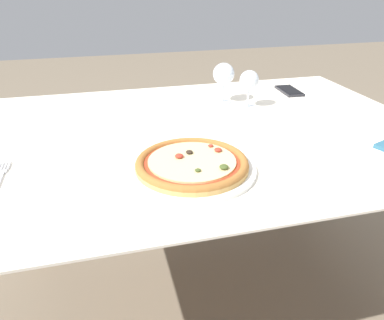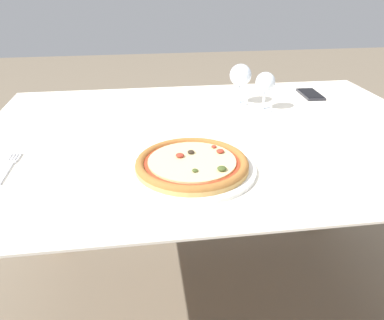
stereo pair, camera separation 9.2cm
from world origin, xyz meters
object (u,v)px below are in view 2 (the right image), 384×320
(wine_glass_far_left, at_px, (265,84))
(pizza_plate, at_px, (192,165))
(wine_glass_far_right, at_px, (240,76))
(dining_table, at_px, (213,153))
(fork, at_px, (9,167))
(cell_phone, at_px, (310,94))

(wine_glass_far_left, bearing_deg, pizza_plate, -127.22)
(wine_glass_far_left, bearing_deg, wine_glass_far_right, 129.86)
(dining_table, height_order, fork, fork)
(dining_table, height_order, pizza_plate, pizza_plate)
(pizza_plate, bearing_deg, cell_phone, 45.03)
(dining_table, xyz_separation_m, pizza_plate, (-0.10, -0.25, 0.09))
(wine_glass_far_left, bearing_deg, dining_table, -141.83)
(cell_phone, bearing_deg, wine_glass_far_left, -149.52)
(dining_table, relative_size, wine_glass_far_left, 10.53)
(fork, distance_m, cell_phone, 1.12)
(fork, relative_size, wine_glass_far_right, 1.14)
(fork, bearing_deg, dining_table, 16.72)
(dining_table, xyz_separation_m, wine_glass_far_right, (0.15, 0.25, 0.18))
(dining_table, distance_m, cell_phone, 0.56)
(wine_glass_far_right, distance_m, cell_phone, 0.33)
(pizza_plate, distance_m, wine_glass_far_right, 0.56)
(dining_table, xyz_separation_m, fork, (-0.56, -0.17, 0.08))
(cell_phone, bearing_deg, wine_glass_far_right, -168.88)
(fork, relative_size, wine_glass_far_left, 1.24)
(wine_glass_far_right, bearing_deg, wine_glass_far_left, -50.14)
(dining_table, distance_m, wine_glass_far_left, 0.32)
(pizza_plate, relative_size, wine_glass_far_right, 2.15)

